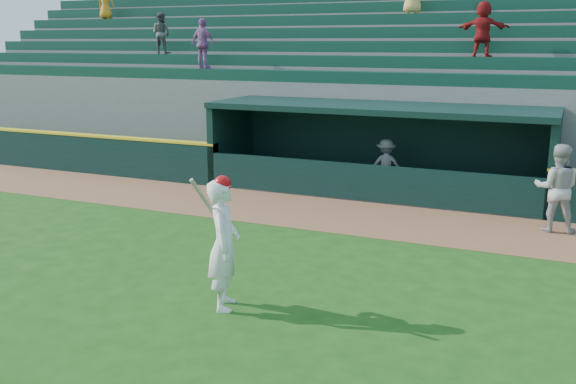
% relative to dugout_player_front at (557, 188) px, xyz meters
% --- Properties ---
extents(ground, '(120.00, 120.00, 0.00)m').
position_rel_dugout_player_front_xyz_m(ground, '(-4.75, -5.57, -0.99)').
color(ground, '#1A4611').
rests_on(ground, ground).
extents(warning_track, '(40.00, 3.00, 0.01)m').
position_rel_dugout_player_front_xyz_m(warning_track, '(-4.75, -0.67, -0.98)').
color(warning_track, brown).
rests_on(warning_track, ground).
extents(field_wall_left, '(15.50, 0.30, 1.20)m').
position_rel_dugout_player_front_xyz_m(field_wall_left, '(-17.00, 0.98, -0.39)').
color(field_wall_left, black).
rests_on(field_wall_left, ground).
extents(wall_stripe_left, '(15.50, 0.32, 0.06)m').
position_rel_dugout_player_front_xyz_m(wall_stripe_left, '(-17.00, 0.98, 0.24)').
color(wall_stripe_left, yellow).
rests_on(wall_stripe_left, field_wall_left).
extents(dugout_player_front, '(1.01, 0.81, 1.97)m').
position_rel_dugout_player_front_xyz_m(dugout_player_front, '(0.00, 0.00, 0.00)').
color(dugout_player_front, '#A6A7A1').
rests_on(dugout_player_front, ground).
extents(dugout_player_inside, '(1.08, 0.81, 1.50)m').
position_rel_dugout_player_front_xyz_m(dugout_player_inside, '(-4.52, 2.32, -0.24)').
color(dugout_player_inside, '#9C9C97').
rests_on(dugout_player_inside, ground).
extents(dugout, '(9.40, 2.80, 2.46)m').
position_rel_dugout_player_front_xyz_m(dugout, '(-4.75, 2.43, 0.37)').
color(dugout, '#62625D').
rests_on(dugout, ground).
extents(stands, '(34.50, 6.25, 7.09)m').
position_rel_dugout_player_front_xyz_m(stands, '(-4.75, 6.99, 1.40)').
color(stands, slate).
rests_on(stands, ground).
extents(batter_at_plate, '(0.76, 0.90, 2.17)m').
position_rel_dugout_player_front_xyz_m(batter_at_plate, '(-4.65, -6.69, 0.08)').
color(batter_at_plate, white).
rests_on(batter_at_plate, ground).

